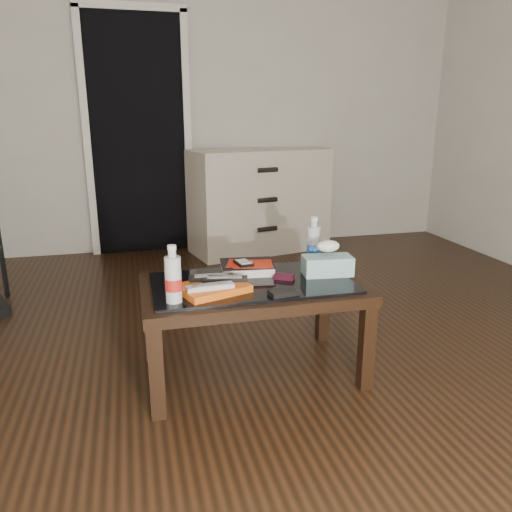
{
  "coord_description": "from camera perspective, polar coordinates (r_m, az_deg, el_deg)",
  "views": [
    {
      "loc": [
        -0.5,
        -2.02,
        1.2
      ],
      "look_at": [
        0.06,
        0.18,
        0.55
      ],
      "focal_mm": 35.0,
      "sensor_mm": 36.0,
      "label": 1
    }
  ],
  "objects": [
    {
      "name": "remote_silver",
      "position": [
        2.1,
        -5.27,
        -3.48
      ],
      "size": [
        0.2,
        0.07,
        0.02
      ],
      "primitive_type": "cube",
      "rotation": [
        0.0,
        0.0,
        0.08
      ],
      "color": "#BBBAC0",
      "rests_on": "magazines"
    },
    {
      "name": "water_bottle_right",
      "position": [
        2.55,
        6.61,
        1.81
      ],
      "size": [
        0.07,
        0.07,
        0.24
      ],
      "primitive_type": "cylinder",
      "rotation": [
        0.0,
        0.0,
        0.04
      ],
      "color": "silver",
      "rests_on": "coffee_table"
    },
    {
      "name": "doorway",
      "position": [
        4.49,
        -13.31,
        13.35
      ],
      "size": [
        0.9,
        0.08,
        2.07
      ],
      "color": "black",
      "rests_on": "ground"
    },
    {
      "name": "dresser",
      "position": [
        4.46,
        0.4,
        6.33
      ],
      "size": [
        1.28,
        0.75,
        0.9
      ],
      "rotation": [
        0.0,
        0.0,
        0.22
      ],
      "color": "beige",
      "rests_on": "ground"
    },
    {
      "name": "flip_phone",
      "position": [
        2.31,
        3.26,
        -2.37
      ],
      "size": [
        0.1,
        0.09,
        0.02
      ],
      "primitive_type": "cube",
      "rotation": [
        0.0,
        0.0,
        -0.55
      ],
      "color": "black",
      "rests_on": "coffee_table"
    },
    {
      "name": "magazines",
      "position": [
        2.16,
        -4.96,
        -3.66
      ],
      "size": [
        0.33,
        0.29,
        0.03
      ],
      "primitive_type": "cube",
      "rotation": [
        0.0,
        0.0,
        0.34
      ],
      "color": "#DA5B14",
      "rests_on": "coffee_table"
    },
    {
      "name": "ipod",
      "position": [
        2.35,
        -1.44,
        -0.79
      ],
      "size": [
        0.08,
        0.11,
        0.02
      ],
      "primitive_type": "cube",
      "rotation": [
        0.0,
        0.0,
        0.17
      ],
      "color": "black",
      "rests_on": "dvd_mailers"
    },
    {
      "name": "ground",
      "position": [
        2.41,
        -0.28,
        -13.93
      ],
      "size": [
        5.0,
        5.0,
        0.0
      ],
      "primitive_type": "plane",
      "color": "black",
      "rests_on": "ground"
    },
    {
      "name": "remote_black_front",
      "position": [
        2.19,
        -3.6,
        -2.59
      ],
      "size": [
        0.21,
        0.09,
        0.02
      ],
      "primitive_type": "cube",
      "rotation": [
        0.0,
        0.0,
        -0.2
      ],
      "color": "black",
      "rests_on": "magazines"
    },
    {
      "name": "remote_black_back",
      "position": [
        2.22,
        -5.1,
        -2.41
      ],
      "size": [
        0.2,
        0.06,
        0.02
      ],
      "primitive_type": "cube",
      "rotation": [
        0.0,
        0.0,
        -0.07
      ],
      "color": "black",
      "rests_on": "magazines"
    },
    {
      "name": "tissue_box",
      "position": [
        2.39,
        8.15,
        -1.07
      ],
      "size": [
        0.24,
        0.14,
        0.09
      ],
      "primitive_type": "cube",
      "rotation": [
        0.0,
        0.0,
        -0.11
      ],
      "color": "teal",
      "rests_on": "coffee_table"
    },
    {
      "name": "textbook",
      "position": [
        2.4,
        -1.02,
        -1.32
      ],
      "size": [
        0.27,
        0.23,
        0.05
      ],
      "primitive_type": "cube",
      "rotation": [
        0.0,
        0.0,
        -0.11
      ],
      "color": "black",
      "rests_on": "coffee_table"
    },
    {
      "name": "dvd_mailers",
      "position": [
        2.38,
        -1.0,
        -0.83
      ],
      "size": [
        0.22,
        0.19,
        0.01
      ],
      "primitive_type": "cube",
      "rotation": [
        0.0,
        0.0,
        -0.34
      ],
      "color": "#B71D0C",
      "rests_on": "textbook"
    },
    {
      "name": "water_bottle_left",
      "position": [
        2.03,
        -9.47,
        -2.04
      ],
      "size": [
        0.07,
        0.07,
        0.24
      ],
      "primitive_type": "cylinder",
      "rotation": [
        0.0,
        0.0,
        -0.13
      ],
      "color": "silver",
      "rests_on": "coffee_table"
    },
    {
      "name": "coffee_table",
      "position": [
        2.3,
        -0.46,
        -4.44
      ],
      "size": [
        1.0,
        0.6,
        0.46
      ],
      "color": "black",
      "rests_on": "ground"
    },
    {
      "name": "wallet",
      "position": [
        2.12,
        3.15,
        -4.19
      ],
      "size": [
        0.13,
        0.09,
        0.02
      ],
      "primitive_type": "cube",
      "rotation": [
        0.0,
        0.0,
        0.14
      ],
      "color": "black",
      "rests_on": "coffee_table"
    }
  ]
}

